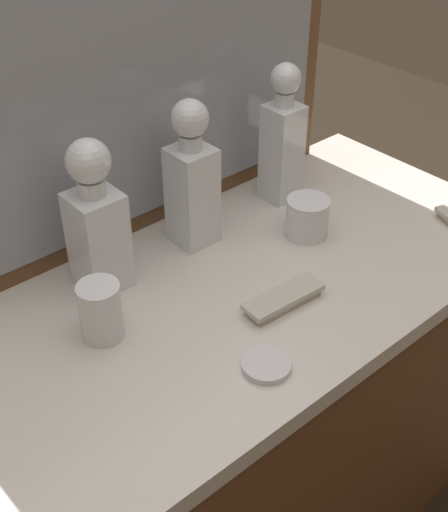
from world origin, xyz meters
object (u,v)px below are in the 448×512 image
(crystal_decanter_far_left, at_px, (97,230))
(crystal_tumbler_right, at_px, (307,219))
(porcelain_dish, at_px, (266,365))
(crystal_decanter_center, at_px, (282,147))
(silver_brush_center, at_px, (283,299))
(crystal_decanter_right, at_px, (192,187))
(crystal_tumbler_far_left, at_px, (101,313))

(crystal_decanter_far_left, height_order, crystal_tumbler_right, crystal_decanter_far_left)
(porcelain_dish, bearing_deg, crystal_decanter_far_left, 101.84)
(crystal_decanter_far_left, bearing_deg, crystal_decanter_center, 0.63)
(crystal_decanter_center, bearing_deg, silver_brush_center, -133.81)
(crystal_decanter_far_left, xyz_separation_m, porcelain_dish, (0.08, -0.36, -0.11))
(crystal_decanter_center, relative_size, silver_brush_center, 1.91)
(crystal_decanter_right, distance_m, crystal_tumbler_far_left, 0.33)
(crystal_tumbler_far_left, distance_m, crystal_tumbler_right, 0.49)
(crystal_decanter_center, relative_size, crystal_decanter_far_left, 1.04)
(crystal_decanter_far_left, relative_size, porcelain_dish, 3.66)
(crystal_decanter_center, xyz_separation_m, silver_brush_center, (-0.26, -0.27, -0.11))
(crystal_tumbler_far_left, relative_size, crystal_tumbler_right, 1.20)
(crystal_decanter_center, xyz_separation_m, crystal_decanter_far_left, (-0.47, -0.01, -0.00))
(crystal_decanter_right, bearing_deg, crystal_decanter_far_left, -179.50)
(crystal_tumbler_far_left, bearing_deg, crystal_decanter_center, 12.91)
(crystal_decanter_right, distance_m, crystal_tumbler_right, 0.25)
(crystal_decanter_far_left, xyz_separation_m, crystal_tumbler_far_left, (-0.08, -0.12, -0.07))
(crystal_decanter_far_left, bearing_deg, silver_brush_center, -51.95)
(crystal_decanter_far_left, bearing_deg, crystal_tumbler_right, -18.76)
(crystal_tumbler_right, height_order, porcelain_dish, crystal_tumbler_right)
(crystal_decanter_right, relative_size, porcelain_dish, 3.75)
(silver_brush_center, distance_m, porcelain_dish, 0.16)
(silver_brush_center, relative_size, porcelain_dish, 1.99)
(crystal_tumbler_right, xyz_separation_m, porcelain_dish, (-0.33, -0.22, -0.03))
(crystal_decanter_center, height_order, crystal_tumbler_right, crystal_decanter_center)
(crystal_decanter_far_left, relative_size, crystal_decanter_right, 0.98)
(crystal_decanter_center, bearing_deg, crystal_tumbler_far_left, -167.09)
(crystal_decanter_center, xyz_separation_m, crystal_tumbler_far_left, (-0.55, -0.13, -0.08))
(porcelain_dish, bearing_deg, crystal_tumbler_right, 34.08)
(crystal_tumbler_far_left, relative_size, porcelain_dish, 1.30)
(crystal_decanter_right, xyz_separation_m, porcelain_dish, (-0.14, -0.36, -0.12))
(crystal_tumbler_far_left, distance_m, silver_brush_center, 0.33)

